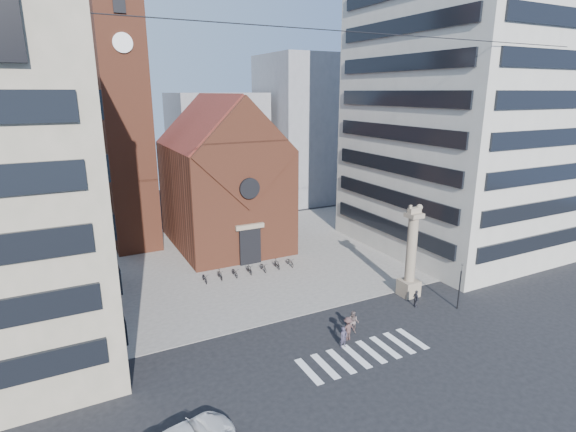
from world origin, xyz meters
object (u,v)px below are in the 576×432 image
object	(u,v)px
pedestrian_2	(416,299)
pedestrian_1	(353,322)
traffic_light	(460,284)
pedestrian_0	(344,337)
lion_column	(411,260)
scooter_0	(205,278)

from	to	relation	value
pedestrian_2	pedestrian_1	bearing A→B (deg)	113.34
traffic_light	pedestrian_0	bearing A→B (deg)	-177.36
traffic_light	pedestrian_1	distance (m)	10.53
pedestrian_0	traffic_light	bearing A→B (deg)	-3.01
lion_column	pedestrian_0	xyz separation A→B (m)	(-10.25, -4.56, -2.65)
pedestrian_1	traffic_light	bearing A→B (deg)	44.65
pedestrian_1	pedestrian_2	size ratio (longest dim) A/B	1.17
lion_column	scooter_0	size ratio (longest dim) A/B	5.11
lion_column	pedestrian_0	bearing A→B (deg)	-156.00
pedestrian_2	scooter_0	xyz separation A→B (m)	(-14.89, 13.44, -0.27)
lion_column	traffic_light	bearing A→B (deg)	-63.54
pedestrian_2	scooter_0	world-z (taller)	pedestrian_2
traffic_light	pedestrian_1	xyz separation A→B (m)	(-10.40, 0.82, -1.39)
scooter_0	pedestrian_1	bearing A→B (deg)	-60.27
traffic_light	pedestrian_1	bearing A→B (deg)	175.51
pedestrian_1	scooter_0	distance (m)	16.37
scooter_0	pedestrian_2	bearing A→B (deg)	-39.58
traffic_light	scooter_0	distance (m)	23.65
traffic_light	lion_column	bearing A→B (deg)	116.46
lion_column	traffic_light	distance (m)	4.62
traffic_light	pedestrian_0	xyz separation A→B (m)	(-12.24, -0.56, -1.48)
pedestrian_2	traffic_light	bearing A→B (deg)	-107.81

